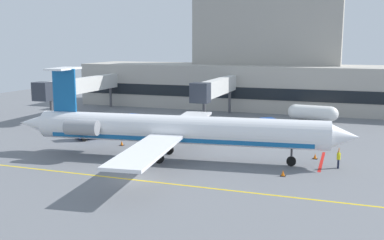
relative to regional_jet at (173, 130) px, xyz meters
The scene contains 14 objects.
ground 8.07m from the regional_jet, 93.40° to the right, with size 120.00×120.00×0.11m.
terminal_building 40.29m from the regional_jet, 89.89° to the left, with size 61.87×14.35×20.35m.
jet_bridge_west 32.49m from the regional_jet, 139.58° to the left, with size 2.40×21.53×6.08m.
jet_bridge_east 23.03m from the regional_jet, 95.84° to the left, with size 2.40×18.00×6.33m.
regional_jet is the anchor object (origin of this frame).
baggage_tug 14.41m from the regional_jet, 157.79° to the left, with size 3.73×4.25×2.08m.
pushback_tractor 18.60m from the regional_jet, 131.00° to the left, with size 3.87×2.30×1.91m.
belt_loader 16.96m from the regional_jet, 69.12° to the left, with size 4.43×3.67×1.99m.
fuel_tank 28.78m from the regional_jet, 66.49° to the left, with size 7.29×2.87×2.55m.
marshaller 16.00m from the regional_jet, ahead, with size 0.34×0.83×1.88m.
safety_cone_alpha 9.06m from the regional_jet, 154.76° to the left, with size 0.47×0.47×0.55m.
safety_cone_bravo 14.55m from the regional_jet, 19.65° to the left, with size 0.47×0.47×0.55m.
safety_cone_charlie 11.81m from the regional_jet, 11.46° to the right, with size 0.47×0.47×0.55m.
safety_cone_delta 11.44m from the regional_jet, 118.56° to the left, with size 0.47×0.47×0.55m.
Camera 1 is at (16.74, -33.25, 11.51)m, focal length 41.97 mm.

